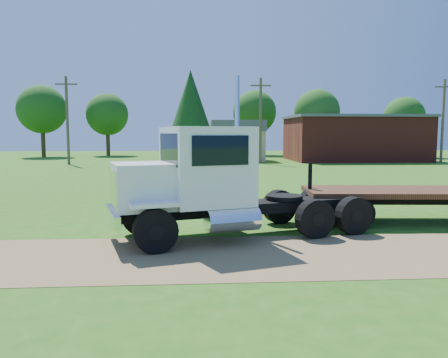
{
  "coord_description": "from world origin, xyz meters",
  "views": [
    {
      "loc": [
        -0.91,
        -11.12,
        3.2
      ],
      "look_at": [
        0.1,
        4.14,
        1.6
      ],
      "focal_mm": 35.0,
      "sensor_mm": 36.0,
      "label": 1
    }
  ],
  "objects": [
    {
      "name": "ground",
      "position": [
        0.0,
        0.0,
        0.0
      ],
      "size": [
        140.0,
        140.0,
        0.0
      ],
      "primitive_type": "plane",
      "color": "#225B13",
      "rests_on": "ground"
    },
    {
      "name": "dirt_track",
      "position": [
        0.0,
        0.0,
        0.01
      ],
      "size": [
        120.0,
        4.2,
        0.01
      ],
      "primitive_type": "cube",
      "color": "olive",
      "rests_on": "ground"
    },
    {
      "name": "white_semi_tractor",
      "position": [
        -0.49,
        2.05,
        1.72
      ],
      "size": [
        8.51,
        4.83,
        5.04
      ],
      "rotation": [
        0.0,
        0.0,
        0.29
      ],
      "color": "black",
      "rests_on": "ground"
    },
    {
      "name": "orange_pickup",
      "position": [
        -0.64,
        10.72,
        0.72
      ],
      "size": [
        5.64,
        3.61,
        1.45
      ],
      "primitive_type": "imported",
      "rotation": [
        0.0,
        0.0,
        1.82
      ],
      "color": "#E8430A",
      "rests_on": "ground"
    },
    {
      "name": "flatbed_trailer",
      "position": [
        7.3,
        3.97,
        0.92
      ],
      "size": [
        8.56,
        3.16,
        2.15
      ],
      "rotation": [
        0.0,
        0.0,
        -0.08
      ],
      "color": "#371E11",
      "rests_on": "ground"
    },
    {
      "name": "spectator_b",
      "position": [
        -3.47,
        4.79,
        0.94
      ],
      "size": [
        1.14,
        1.04,
        1.89
      ],
      "primitive_type": "imported",
      "rotation": [
        0.0,
        0.0,
        3.59
      ],
      "color": "#999999",
      "rests_on": "ground"
    },
    {
      "name": "brick_building",
      "position": [
        18.0,
        40.0,
        2.66
      ],
      "size": [
        15.4,
        10.4,
        5.3
      ],
      "color": "maroon",
      "rests_on": "ground"
    },
    {
      "name": "tan_shed",
      "position": [
        4.0,
        40.0,
        2.42
      ],
      "size": [
        6.2,
        5.4,
        4.7
      ],
      "color": "tan",
      "rests_on": "ground"
    },
    {
      "name": "utility_poles",
      "position": [
        6.0,
        35.0,
        4.71
      ],
      "size": [
        42.2,
        0.28,
        9.0
      ],
      "color": "#493729",
      "rests_on": "ground"
    },
    {
      "name": "tree_row",
      "position": [
        0.7,
        50.39,
        6.35
      ],
      "size": [
        55.05,
        12.76,
        11.72
      ],
      "color": "#352415",
      "rests_on": "ground"
    }
  ]
}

